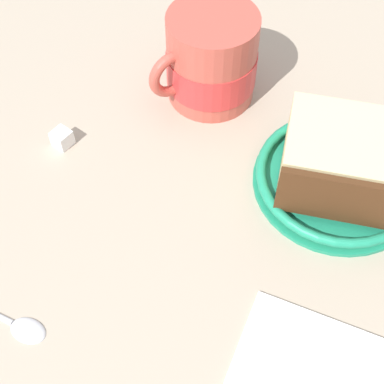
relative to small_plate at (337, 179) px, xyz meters
The scene contains 7 objects.
ground_plane 11.08cm from the small_plate, 25.69° to the left, with size 123.21×123.21×3.99cm, color tan.
small_plate is the anchor object (origin of this frame).
cake_slice 2.95cm from the small_plate, 99.60° to the left, with size 11.82×10.50×5.86cm.
tea_mug 16.85cm from the small_plate, 23.89° to the right, with size 9.02×10.49×9.33cm.
teaspoon 30.77cm from the small_plate, 47.66° to the left, with size 12.77×2.14×0.80cm.
folded_napkin 18.06cm from the small_plate, 102.18° to the left, with size 13.99×9.17×0.60cm, color white.
sugar_cube 26.16cm from the small_plate, 11.65° to the left, with size 1.67×1.67×1.67cm, color white.
Camera 1 is at (-8.80, 28.01, 40.84)cm, focal length 51.42 mm.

